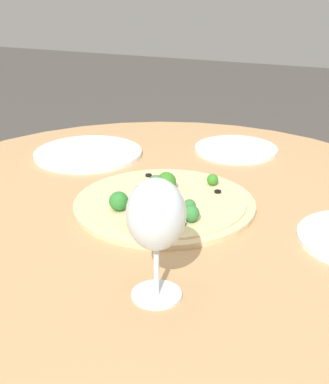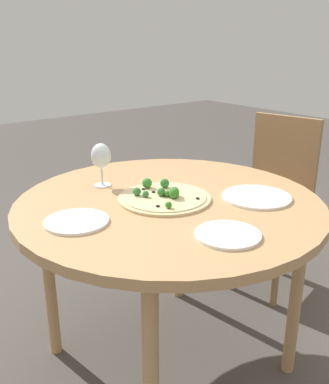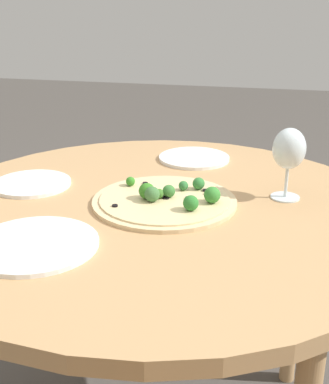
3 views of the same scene
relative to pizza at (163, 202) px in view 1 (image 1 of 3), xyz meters
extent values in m
cylinder|color=tan|center=(-0.01, 0.02, -0.03)|extent=(1.17, 1.17, 0.04)
cylinder|color=tan|center=(-0.38, 0.38, -0.41)|extent=(0.05, 0.05, 0.72)
cylinder|color=#DBBC89|center=(0.00, 0.00, -0.01)|extent=(0.36, 0.36, 0.01)
cylinder|color=beige|center=(0.00, 0.00, 0.00)|extent=(0.32, 0.32, 0.00)
sphere|color=#3A6E28|center=(0.00, 0.02, 0.02)|extent=(0.02, 0.02, 0.02)
sphere|color=#337D22|center=(0.07, 0.11, 0.02)|extent=(0.02, 0.02, 0.02)
sphere|color=#387332|center=(0.01, 0.00, 0.02)|extent=(0.03, 0.03, 0.03)
sphere|color=#327821|center=(-0.01, 0.05, 0.02)|extent=(0.04, 0.04, 0.04)
sphere|color=#317935|center=(0.08, -0.07, 0.02)|extent=(0.03, 0.03, 0.03)
sphere|color=#2C762C|center=(-0.06, -0.07, 0.02)|extent=(0.04, 0.04, 0.04)
sphere|color=#368131|center=(0.00, -0.11, 0.02)|extent=(0.04, 0.04, 0.04)
sphere|color=#3F6F3A|center=(-0.03, 0.03, 0.02)|extent=(0.04, 0.04, 0.04)
sphere|color=#327337|center=(0.06, -0.03, 0.02)|extent=(0.02, 0.02, 0.02)
cylinder|color=black|center=(0.00, 0.00, 0.01)|extent=(0.01, 0.01, 0.00)
cylinder|color=black|center=(0.05, -0.09, 0.01)|extent=(0.01, 0.01, 0.00)
cylinder|color=black|center=(0.00, 0.01, 0.01)|extent=(0.01, 0.01, 0.00)
cylinder|color=black|center=(0.09, 0.08, 0.01)|extent=(0.01, 0.01, 0.00)
cylinder|color=black|center=(0.01, -0.05, 0.01)|extent=(0.01, 0.01, 0.00)
cylinder|color=black|center=(-0.08, 0.11, 0.01)|extent=(0.01, 0.01, 0.00)
cylinder|color=black|center=(0.02, -0.10, 0.01)|extent=(0.01, 0.01, 0.00)
cylinder|color=black|center=(0.07, -0.09, 0.01)|extent=(0.01, 0.01, 0.00)
cylinder|color=silver|center=(0.10, -0.29, -0.01)|extent=(0.07, 0.07, 0.00)
cylinder|color=silver|center=(0.10, -0.29, 0.03)|extent=(0.01, 0.01, 0.07)
ellipsoid|color=silver|center=(0.10, -0.29, 0.12)|extent=(0.08, 0.08, 0.10)
cylinder|color=white|center=(-0.29, 0.22, -0.01)|extent=(0.27, 0.27, 0.01)
cylinder|color=white|center=(0.05, 0.38, -0.01)|extent=(0.21, 0.21, 0.01)
camera|label=1|loc=(0.35, -0.88, 0.43)|focal=50.00mm
camera|label=2|loc=(0.95, 1.21, 0.57)|focal=40.00mm
camera|label=3|loc=(-1.19, -0.26, 0.49)|focal=50.00mm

